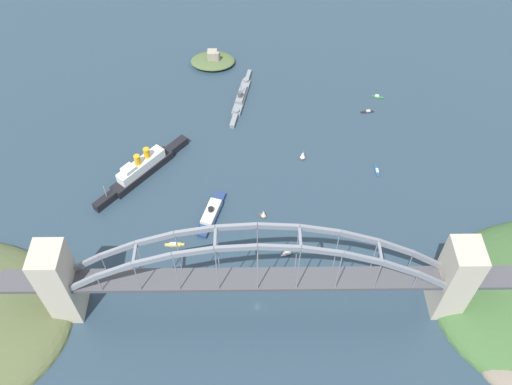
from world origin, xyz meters
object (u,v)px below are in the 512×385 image
object	(u,v)px
harbor_ferry_steamer	(211,213)
small_boat_4	(174,245)
ocean_liner	(142,169)
naval_cruiser	(241,97)
small_boat_3	(263,214)
channel_marker_buoy	(214,250)
small_boat_5	(377,171)
fort_island_mid_harbor	(213,61)
small_boat_0	(288,249)
harbor_arch_bridge	(257,279)
small_boat_1	(368,112)
small_boat_2	(377,97)
small_boat_6	(303,155)

from	to	relation	value
harbor_ferry_steamer	small_boat_4	xyz separation A→B (m)	(-22.74, -23.93, -1.63)
ocean_liner	naval_cruiser	xyz separation A→B (m)	(68.38, 80.64, -3.53)
small_boat_3	channel_marker_buoy	bearing A→B (deg)	-139.74
small_boat_5	ocean_liner	bearing A→B (deg)	-179.41
naval_cruiser	fort_island_mid_harbor	size ratio (longest dim) A/B	1.83
channel_marker_buoy	small_boat_0	bearing A→B (deg)	-2.39
harbor_arch_bridge	small_boat_1	distance (m)	192.61
naval_cruiser	small_boat_2	bearing A→B (deg)	0.64
harbor_arch_bridge	naval_cruiser	distance (m)	187.06
small_boat_5	channel_marker_buoy	xyz separation A→B (m)	(-113.39, -66.92, 0.45)
small_boat_0	small_boat_6	world-z (taller)	small_boat_0
naval_cruiser	channel_marker_buoy	world-z (taller)	naval_cruiser
harbor_ferry_steamer	small_boat_1	size ratio (longest dim) A/B	3.70
naval_cruiser	harbor_arch_bridge	bearing A→B (deg)	-86.61
fort_island_mid_harbor	small_boat_5	xyz separation A→B (m)	(121.85, -125.82, -3.02)
small_boat_0	channel_marker_buoy	bearing A→B (deg)	177.61
ocean_liner	channel_marker_buoy	distance (m)	83.73
harbor_ferry_steamer	small_boat_4	distance (m)	33.05
channel_marker_buoy	ocean_liner	bearing A→B (deg)	128.71
harbor_arch_bridge	fort_island_mid_harbor	size ratio (longest dim) A/B	7.38
harbor_arch_bridge	small_boat_4	distance (m)	74.20
harbor_arch_bridge	small_boat_0	xyz separation A→B (m)	(19.57, 36.83, -26.16)
ocean_liner	small_boat_4	world-z (taller)	ocean_liner
harbor_arch_bridge	small_boat_0	bearing A→B (deg)	62.02
small_boat_2	small_boat_5	bearing A→B (deg)	-99.08
naval_cruiser	harbor_ferry_steamer	xyz separation A→B (m)	(-18.69, -117.35, -0.18)
ocean_liner	small_boat_4	distance (m)	66.57
harbor_ferry_steamer	small_boat_1	bearing A→B (deg)	40.51
small_boat_1	small_boat_3	xyz separation A→B (m)	(-83.86, -102.62, 2.46)
small_boat_0	small_boat_4	distance (m)	72.33
fort_island_mid_harbor	ocean_liner	bearing A→B (deg)	-108.96
small_boat_6	small_boat_2	bearing A→B (deg)	45.97
harbor_arch_bridge	small_boat_6	xyz separation A→B (m)	(34.22, 118.72, -26.92)
fort_island_mid_harbor	small_boat_1	distance (m)	139.34
fort_island_mid_harbor	channel_marker_buoy	distance (m)	192.94
ocean_liner	small_boat_0	world-z (taller)	ocean_liner
harbor_arch_bridge	small_boat_5	world-z (taller)	harbor_arch_bridge
small_boat_3	harbor_arch_bridge	bearing A→B (deg)	-94.17
harbor_arch_bridge	fort_island_mid_harbor	distance (m)	235.75
ocean_liner	naval_cruiser	distance (m)	105.79
fort_island_mid_harbor	small_boat_0	distance (m)	202.33
small_boat_1	channel_marker_buoy	bearing A→B (deg)	-131.76
naval_cruiser	small_boat_3	distance (m)	119.93
small_boat_6	harbor_arch_bridge	bearing A→B (deg)	-106.08
harbor_arch_bridge	small_boat_6	world-z (taller)	harbor_arch_bridge
harbor_ferry_steamer	small_boat_1	distance (m)	155.61
small_boat_3	channel_marker_buoy	xyz separation A→B (m)	(-31.85, -26.98, -2.00)
small_boat_2	fort_island_mid_harbor	bearing A→B (deg)	161.28
small_boat_6	small_boat_4	bearing A→B (deg)	-138.97
small_boat_6	channel_marker_buoy	size ratio (longest dim) A/B	2.75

